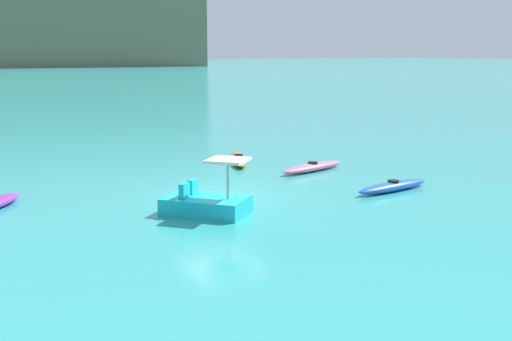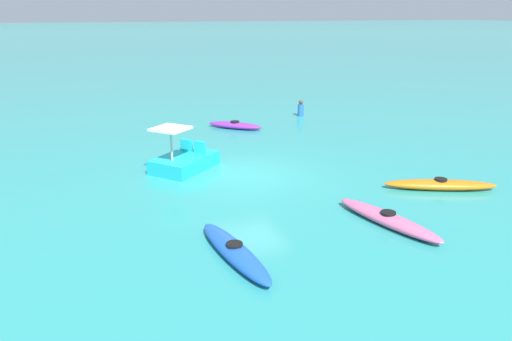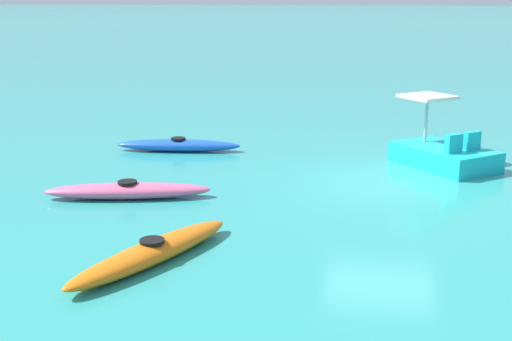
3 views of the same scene
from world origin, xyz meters
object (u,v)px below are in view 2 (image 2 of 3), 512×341
Objects in this scene: kayak_purple at (235,125)px; pedal_boat_cyan at (184,160)px; person_near_shore at (301,109)px; kayak_pink at (388,219)px; kayak_blue at (235,251)px; kayak_orange at (440,185)px.

pedal_boat_cyan is at bearing -35.47° from kayak_purple.
kayak_pink is at bearing -17.51° from person_near_shore.
kayak_blue is 12.98m from kayak_purple.
kayak_orange is 11.94m from person_near_shore.
person_near_shore is at bearing 162.49° from kayak_pink.
pedal_boat_cyan is 10.60m from person_near_shore.
kayak_orange is 3.57m from kayak_pink.
kayak_pink is (-0.20, 4.38, 0.00)m from kayak_blue.
pedal_boat_cyan reaches higher than kayak_pink.
pedal_boat_cyan is (-5.09, -7.06, 0.17)m from kayak_orange.
pedal_boat_cyan is (-6.88, 0.52, 0.17)m from kayak_blue.
kayak_blue is 7.79m from kayak_orange.
kayak_purple is 2.81× the size of person_near_shore.
kayak_pink is 1.41× the size of kayak_purple.
kayak_orange is 10.94m from kayak_purple.
pedal_boat_cyan is at bearing -125.77° from kayak_orange.
pedal_boat_cyan is at bearing 175.72° from kayak_blue.
kayak_purple is at bearing -179.75° from kayak_pink.
kayak_orange is 1.39× the size of kayak_purple.
kayak_purple is 4.55m from person_near_shore.
person_near_shore is (-11.89, 1.06, 0.22)m from kayak_orange.
person_near_shore reaches higher than kayak_orange.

